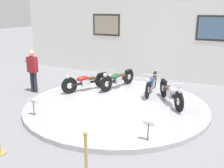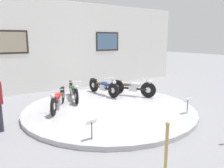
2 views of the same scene
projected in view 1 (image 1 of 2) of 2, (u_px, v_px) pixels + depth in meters
The scene contains 11 objects.
ground_plane at pixel (116, 107), 8.50m from camera, with size 60.00×60.00×0.00m, color gray.
display_platform at pixel (116, 105), 8.49m from camera, with size 5.83×5.83×0.13m, color #ADADB2.
back_wall at pixel (156, 31), 11.46m from camera, with size 14.00×0.22×4.23m.
motorcycle_red at pixel (85, 81), 9.65m from camera, with size 1.07×1.69×0.78m.
motorcycle_green at pixel (117, 79), 9.98m from camera, with size 0.64×1.91×0.78m.
motorcycle_blue at pixel (151, 83), 9.41m from camera, with size 0.54×1.96×0.78m.
motorcycle_silver at pixel (171, 93), 8.31m from camera, with size 1.16×1.66×0.79m.
info_placard_front_left at pixel (33, 103), 7.43m from camera, with size 0.26×0.11×0.51m.
info_placard_front_centre at pixel (148, 126), 5.99m from camera, with size 0.26×0.11×0.51m.
visitor_standing at pixel (33, 69), 9.79m from camera, with size 0.36×0.22×1.60m.
stanchion_post_right_of_entry at pixel (86, 166), 4.76m from camera, with size 0.28×0.28×1.02m.
Camera 1 is at (3.36, -7.21, 3.10)m, focal length 42.00 mm.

